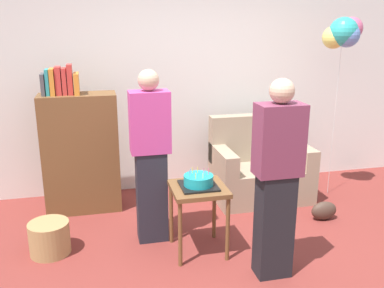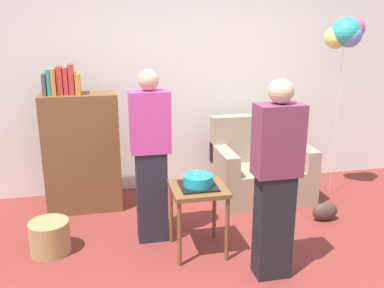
{
  "view_description": "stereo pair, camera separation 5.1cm",
  "coord_description": "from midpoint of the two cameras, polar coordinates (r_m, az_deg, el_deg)",
  "views": [
    {
      "loc": [
        -1.1,
        -3.0,
        2.03
      ],
      "look_at": [
        -0.26,
        0.61,
        0.95
      ],
      "focal_mm": 39.57,
      "sensor_mm": 36.0,
      "label": 1
    },
    {
      "loc": [
        -1.05,
        -3.01,
        2.03
      ],
      "look_at": [
        -0.26,
        0.61,
        0.95
      ],
      "focal_mm": 39.57,
      "sensor_mm": 36.0,
      "label": 2
    }
  ],
  "objects": [
    {
      "name": "ground_plane",
      "position": [
        3.78,
        5.77,
        -16.3
      ],
      "size": [
        8.0,
        8.0,
        0.0
      ],
      "primitive_type": "plane",
      "color": "maroon"
    },
    {
      "name": "wall_back",
      "position": [
        5.21,
        -1.13,
        8.74
      ],
      "size": [
        6.0,
        0.1,
        2.7
      ],
      "primitive_type": "cube",
      "color": "silver",
      "rests_on": "ground_plane"
    },
    {
      "name": "couch",
      "position": [
        5.07,
        8.78,
        -3.41
      ],
      "size": [
        1.1,
        0.7,
        0.96
      ],
      "color": "gray",
      "rests_on": "ground_plane"
    },
    {
      "name": "bookshelf",
      "position": [
        4.74,
        -15.11,
        -0.88
      ],
      "size": [
        0.8,
        0.36,
        1.61
      ],
      "color": "brown",
      "rests_on": "ground_plane"
    },
    {
      "name": "side_table",
      "position": [
        3.77,
        0.48,
        -7.14
      ],
      "size": [
        0.48,
        0.48,
        0.63
      ],
      "color": "brown",
      "rests_on": "ground_plane"
    },
    {
      "name": "birthday_cake",
      "position": [
        3.72,
        0.49,
        -5.04
      ],
      "size": [
        0.32,
        0.32,
        0.17
      ],
      "color": "black",
      "rests_on": "side_table"
    },
    {
      "name": "person_blowing_candles",
      "position": [
        3.91,
        -5.97,
        -1.71
      ],
      "size": [
        0.36,
        0.22,
        1.63
      ],
      "rotation": [
        0.0,
        0.0,
        -0.11
      ],
      "color": "#23232D",
      "rests_on": "ground_plane"
    },
    {
      "name": "person_holding_cake",
      "position": [
        3.38,
        10.92,
        -4.79
      ],
      "size": [
        0.36,
        0.22,
        1.63
      ],
      "rotation": [
        0.0,
        0.0,
        3.1
      ],
      "color": "black",
      "rests_on": "ground_plane"
    },
    {
      "name": "wicker_basket",
      "position": [
        4.12,
        -18.99,
        -11.89
      ],
      "size": [
        0.36,
        0.36,
        0.3
      ],
      "primitive_type": "cylinder",
      "color": "#A88451",
      "rests_on": "ground_plane"
    },
    {
      "name": "handbag",
      "position": [
        4.73,
        17.05,
        -8.58
      ],
      "size": [
        0.28,
        0.14,
        0.2
      ],
      "primitive_type": "ellipsoid",
      "color": "#473328",
      "rests_on": "ground_plane"
    },
    {
      "name": "balloon_bunch",
      "position": [
        5.04,
        19.52,
        13.92
      ],
      "size": [
        0.43,
        0.34,
        2.08
      ],
      "color": "silver",
      "rests_on": "ground_plane"
    }
  ]
}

